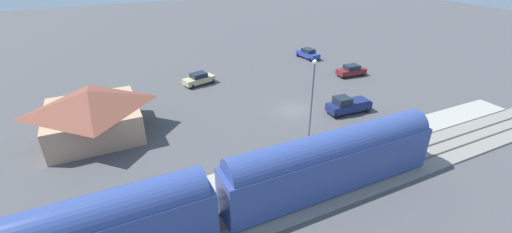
{
  "coord_description": "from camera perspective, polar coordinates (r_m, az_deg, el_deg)",
  "views": [
    {
      "loc": [
        -31.21,
        20.27,
        17.86
      ],
      "look_at": [
        -1.39,
        5.8,
        1.0
      ],
      "focal_mm": 23.45,
      "sensor_mm": 36.0,
      "label": 1
    }
  ],
  "objects": [
    {
      "name": "railway_track",
      "position": [
        31.98,
        19.82,
        -8.64
      ],
      "size": [
        4.8,
        70.0,
        0.3
      ],
      "color": "gray",
      "rests_on": "ground"
    },
    {
      "name": "ground_plane",
      "position": [
        41.28,
        6.41,
        1.14
      ],
      "size": [
        200.0,
        200.0,
        0.0
      ],
      "primitive_type": "plane",
      "color": "#4C4C4F"
    },
    {
      "name": "pedestrian_waiting_far",
      "position": [
        30.27,
        4.77,
        -6.35
      ],
      "size": [
        0.36,
        0.36,
        1.71
      ],
      "color": "#333338",
      "rests_on": "platform"
    },
    {
      "name": "platform",
      "position": [
        34.27,
        15.25,
        -5.23
      ],
      "size": [
        3.2,
        46.0,
        0.3
      ],
      "color": "#A8A399",
      "rests_on": "ground"
    },
    {
      "name": "light_pole_near_platform",
      "position": [
        32.27,
        9.58,
        3.89
      ],
      "size": [
        0.44,
        0.44,
        8.75
      ],
      "color": "#515156",
      "rests_on": "ground"
    },
    {
      "name": "station_building",
      "position": [
        38.41,
        -26.15,
        0.62
      ],
      "size": [
        9.83,
        9.64,
        5.0
      ],
      "color": "tan",
      "rests_on": "ground"
    },
    {
      "name": "sedan_blue",
      "position": [
        61.33,
        8.86,
        10.57
      ],
      "size": [
        4.69,
        2.68,
        1.74
      ],
      "color": "#283D9E",
      "rests_on": "ground"
    },
    {
      "name": "pedestrian_on_platform",
      "position": [
        37.51,
        21.98,
        -1.4
      ],
      "size": [
        0.36,
        0.36,
        1.71
      ],
      "color": "#23284C",
      "rests_on": "platform"
    },
    {
      "name": "pickup_navy",
      "position": [
        41.39,
        15.44,
        1.93
      ],
      "size": [
        2.32,
        5.52,
        2.14
      ],
      "color": "navy",
      "rests_on": "ground"
    },
    {
      "name": "sedan_tan",
      "position": [
        49.18,
        -9.72,
        6.37
      ],
      "size": [
        2.86,
        4.81,
        1.74
      ],
      "color": "#C6B284",
      "rests_on": "ground"
    },
    {
      "name": "sedan_maroon",
      "position": [
        53.96,
        15.95,
        7.57
      ],
      "size": [
        2.14,
        4.61,
        1.74
      ],
      "color": "maroon",
      "rests_on": "ground"
    }
  ]
}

